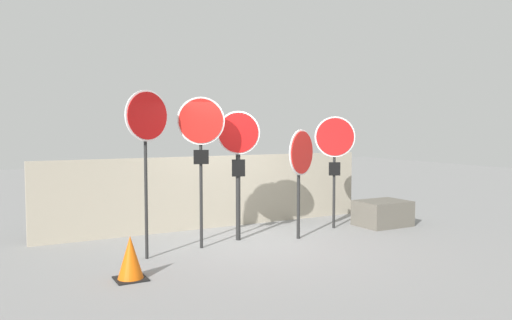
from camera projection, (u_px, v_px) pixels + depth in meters
name	position (u px, v px, depth m)	size (l,w,h in m)	color
ground_plane	(250.00, 242.00, 9.02)	(40.00, 40.00, 0.00)	gray
fence_back	(215.00, 192.00, 10.35)	(7.15, 0.12, 1.49)	#A89E89
stop_sign_0	(147.00, 128.00, 7.72)	(0.76, 0.31, 2.65)	black
stop_sign_1	(201.00, 133.00, 8.41)	(0.78, 0.27, 2.59)	black
stop_sign_2	(238.00, 151.00, 9.05)	(0.75, 0.30, 2.37)	black
stop_sign_3	(301.00, 159.00, 9.19)	(0.77, 0.41, 2.04)	black
stop_sign_4	(335.00, 145.00, 10.14)	(0.74, 0.42, 2.30)	black
traffic_cone_0	(130.00, 258.00, 6.77)	(0.42, 0.42, 0.60)	black
storage_crate	(383.00, 213.00, 10.55)	(1.05, 0.81, 0.53)	#605B51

